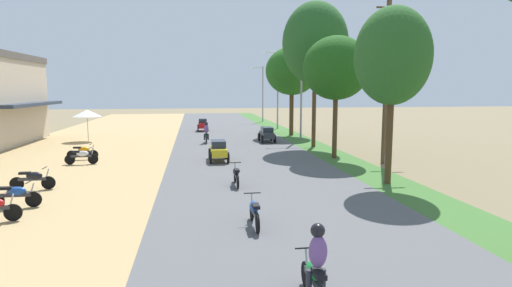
% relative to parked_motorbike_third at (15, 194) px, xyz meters
% --- Properties ---
extents(parked_motorbike_third, '(1.80, 0.54, 0.94)m').
position_rel_parked_motorbike_third_xyz_m(parked_motorbike_third, '(0.00, 0.00, 0.00)').
color(parked_motorbike_third, black).
rests_on(parked_motorbike_third, dirt_shoulder).
extents(parked_motorbike_fourth, '(1.80, 0.54, 0.94)m').
position_rel_parked_motorbike_third_xyz_m(parked_motorbike_fourth, '(-0.38, 2.74, 0.00)').
color(parked_motorbike_fourth, black).
rests_on(parked_motorbike_fourth, dirt_shoulder).
extents(parked_motorbike_fifth, '(1.80, 0.54, 0.94)m').
position_rel_parked_motorbike_third_xyz_m(parked_motorbike_fifth, '(0.07, 8.72, 0.00)').
color(parked_motorbike_fifth, black).
rests_on(parked_motorbike_fifth, dirt_shoulder).
extents(parked_motorbike_sixth, '(1.80, 0.54, 0.94)m').
position_rel_parked_motorbike_third_xyz_m(parked_motorbike_sixth, '(-0.28, 10.39, 0.00)').
color(parked_motorbike_sixth, black).
rests_on(parked_motorbike_sixth, dirt_shoulder).
extents(vendor_umbrella, '(2.20, 2.20, 2.52)m').
position_rel_parked_motorbike_third_xyz_m(vendor_umbrella, '(-2.18, 19.75, 1.75)').
color(vendor_umbrella, '#99999E').
rests_on(vendor_umbrella, dirt_shoulder).
extents(median_tree_second, '(3.28, 3.28, 7.72)m').
position_rel_parked_motorbike_third_xyz_m(median_tree_second, '(14.83, 1.72, 5.08)').
color(median_tree_second, '#4C351E').
rests_on(median_tree_second, median_strip).
extents(median_tree_third, '(3.97, 3.97, 7.32)m').
position_rel_parked_motorbike_third_xyz_m(median_tree_third, '(14.74, 8.68, 4.91)').
color(median_tree_third, '#4C351E').
rests_on(median_tree_third, median_strip).
extents(median_tree_fourth, '(4.66, 4.66, 10.30)m').
position_rel_parked_motorbike_third_xyz_m(median_tree_fourth, '(14.91, 13.76, 6.90)').
color(median_tree_fourth, '#4C351E').
rests_on(median_tree_fourth, median_strip).
extents(median_tree_fifth, '(4.71, 4.71, 7.91)m').
position_rel_parked_motorbike_third_xyz_m(median_tree_fifth, '(15.06, 21.42, 5.25)').
color(median_tree_fifth, '#4C351E').
rests_on(median_tree_fifth, median_strip).
extents(streetlamp_near, '(3.16, 0.20, 8.18)m').
position_rel_parked_motorbike_third_xyz_m(streetlamp_near, '(15.09, 18.13, 4.20)').
color(streetlamp_near, gray).
rests_on(streetlamp_near, median_strip).
extents(streetlamp_mid, '(3.16, 0.20, 8.14)m').
position_rel_parked_motorbike_third_xyz_m(streetlamp_mid, '(15.09, 27.88, 4.18)').
color(streetlamp_mid, gray).
rests_on(streetlamp_mid, median_strip).
extents(streetlamp_far, '(3.16, 0.20, 7.01)m').
position_rel_parked_motorbike_third_xyz_m(streetlamp_far, '(15.09, 37.48, 3.60)').
color(streetlamp_far, gray).
rests_on(streetlamp_far, median_strip).
extents(utility_pole_near, '(1.80, 0.20, 9.84)m').
position_rel_parked_motorbike_third_xyz_m(utility_pole_near, '(18.71, 10.19, 4.56)').
color(utility_pole_near, brown).
rests_on(utility_pole_near, ground).
extents(utility_pole_far, '(1.80, 0.20, 9.80)m').
position_rel_parked_motorbike_third_xyz_m(utility_pole_far, '(16.93, 6.69, 4.54)').
color(utility_pole_far, brown).
rests_on(utility_pole_far, ground).
extents(car_sedan_yellow, '(1.10, 2.26, 1.19)m').
position_rel_parked_motorbike_third_xyz_m(car_sedan_yellow, '(7.69, 8.59, 0.19)').
color(car_sedan_yellow, gold).
rests_on(car_sedan_yellow, road_strip).
extents(car_sedan_charcoal, '(1.10, 2.26, 1.19)m').
position_rel_parked_motorbike_third_xyz_m(car_sedan_charcoal, '(11.97, 16.73, 0.19)').
color(car_sedan_charcoal, '#282D33').
rests_on(car_sedan_charcoal, road_strip).
extents(car_hatchback_red, '(1.04, 2.00, 1.23)m').
position_rel_parked_motorbike_third_xyz_m(car_hatchback_red, '(7.17, 26.24, 0.19)').
color(car_hatchback_red, red).
rests_on(car_hatchback_red, road_strip).
extents(motorbike_ahead_second, '(0.54, 1.80, 1.66)m').
position_rel_parked_motorbike_third_xyz_m(motorbike_ahead_second, '(8.57, -8.08, 0.30)').
color(motorbike_ahead_second, black).
rests_on(motorbike_ahead_second, road_strip).
extents(motorbike_ahead_third, '(0.54, 1.80, 0.94)m').
position_rel_parked_motorbike_third_xyz_m(motorbike_ahead_third, '(8.07, -3.29, 0.02)').
color(motorbike_ahead_third, black).
rests_on(motorbike_ahead_third, road_strip).
extents(motorbike_ahead_fourth, '(0.54, 1.80, 0.94)m').
position_rel_parked_motorbike_third_xyz_m(motorbike_ahead_fourth, '(8.08, 2.24, 0.02)').
color(motorbike_ahead_fourth, black).
rests_on(motorbike_ahead_fourth, road_strip).
extents(motorbike_ahead_fifth, '(0.54, 1.80, 1.66)m').
position_rel_parked_motorbike_third_xyz_m(motorbike_ahead_fifth, '(7.24, 16.86, 0.30)').
color(motorbike_ahead_fifth, black).
rests_on(motorbike_ahead_fifth, road_strip).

